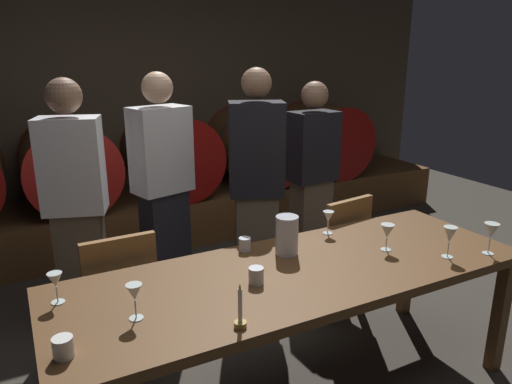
% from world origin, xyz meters
% --- Properties ---
extents(ground_plane, '(9.13, 9.13, 0.00)m').
position_xyz_m(ground_plane, '(0.00, 0.00, 0.00)').
color(ground_plane, '#3F3A33').
extents(back_wall, '(7.02, 0.24, 2.89)m').
position_xyz_m(back_wall, '(0.00, 3.08, 1.45)').
color(back_wall, brown).
rests_on(back_wall, ground).
extents(barrel_shelf, '(6.32, 0.90, 0.44)m').
position_xyz_m(barrel_shelf, '(0.00, 2.53, 0.22)').
color(barrel_shelf, brown).
rests_on(barrel_shelf, ground).
extents(wine_barrel_left, '(0.81, 0.91, 0.81)m').
position_xyz_m(wine_barrel_left, '(-0.94, 2.53, 0.84)').
color(wine_barrel_left, '#513319').
rests_on(wine_barrel_left, barrel_shelf).
extents(wine_barrel_center, '(0.81, 0.91, 0.81)m').
position_xyz_m(wine_barrel_center, '(0.02, 2.53, 0.84)').
color(wine_barrel_center, '#513319').
rests_on(wine_barrel_center, barrel_shelf).
extents(wine_barrel_right, '(0.81, 0.91, 0.81)m').
position_xyz_m(wine_barrel_right, '(0.94, 2.53, 0.84)').
color(wine_barrel_right, brown).
rests_on(wine_barrel_right, barrel_shelf).
extents(wine_barrel_far_right, '(0.81, 0.91, 0.81)m').
position_xyz_m(wine_barrel_far_right, '(1.85, 2.53, 0.84)').
color(wine_barrel_far_right, brown).
rests_on(wine_barrel_far_right, barrel_shelf).
extents(dining_table, '(2.49, 0.85, 0.75)m').
position_xyz_m(dining_table, '(-0.16, -0.10, 0.69)').
color(dining_table, brown).
rests_on(dining_table, ground).
extents(chair_left, '(0.41, 0.41, 0.88)m').
position_xyz_m(chair_left, '(-0.95, 0.56, 0.49)').
color(chair_left, brown).
rests_on(chair_left, ground).
extents(chair_right, '(0.45, 0.45, 0.88)m').
position_xyz_m(chair_right, '(0.56, 0.52, 0.49)').
color(chair_right, brown).
rests_on(chair_right, ground).
extents(guest_far_left, '(0.44, 0.35, 1.68)m').
position_xyz_m(guest_far_left, '(-1.06, 1.17, 0.87)').
color(guest_far_left, brown).
rests_on(guest_far_left, ground).
extents(guest_center_left, '(0.43, 0.33, 1.70)m').
position_xyz_m(guest_center_left, '(-0.48, 1.16, 0.87)').
color(guest_center_left, black).
rests_on(guest_center_left, ground).
extents(guest_center_right, '(0.44, 0.37, 1.73)m').
position_xyz_m(guest_center_right, '(0.14, 0.93, 0.89)').
color(guest_center_right, brown).
rests_on(guest_center_right, ground).
extents(guest_far_right, '(0.39, 0.26, 1.61)m').
position_xyz_m(guest_far_right, '(0.77, 1.16, 0.82)').
color(guest_far_right, brown).
rests_on(guest_far_right, ground).
extents(candle_center, '(0.05, 0.05, 0.20)m').
position_xyz_m(candle_center, '(-0.65, -0.44, 0.81)').
color(candle_center, olive).
rests_on(candle_center, dining_table).
extents(pitcher, '(0.13, 0.13, 0.22)m').
position_xyz_m(pitcher, '(-0.11, 0.10, 0.86)').
color(pitcher, silver).
rests_on(pitcher, dining_table).
extents(wine_glass_far_left, '(0.07, 0.07, 0.14)m').
position_xyz_m(wine_glass_far_left, '(-1.29, 0.12, 0.86)').
color(wine_glass_far_left, silver).
rests_on(wine_glass_far_left, dining_table).
extents(wine_glass_left, '(0.07, 0.07, 0.16)m').
position_xyz_m(wine_glass_left, '(-1.01, -0.17, 0.87)').
color(wine_glass_left, silver).
rests_on(wine_glass_left, dining_table).
extents(wine_glass_center_left, '(0.07, 0.07, 0.14)m').
position_xyz_m(wine_glass_center_left, '(0.27, 0.24, 0.86)').
color(wine_glass_center_left, white).
rests_on(wine_glass_center_left, dining_table).
extents(wine_glass_center_right, '(0.08, 0.08, 0.15)m').
position_xyz_m(wine_glass_center_right, '(0.42, -0.11, 0.86)').
color(wine_glass_center_right, silver).
rests_on(wine_glass_center_right, dining_table).
extents(wine_glass_right, '(0.07, 0.07, 0.18)m').
position_xyz_m(wine_glass_right, '(0.64, -0.34, 0.88)').
color(wine_glass_right, silver).
rests_on(wine_glass_right, dining_table).
extents(wine_glass_far_right, '(0.08, 0.08, 0.18)m').
position_xyz_m(wine_glass_far_right, '(0.88, -0.42, 0.89)').
color(wine_glass_far_right, silver).
rests_on(wine_glass_far_right, dining_table).
extents(cup_left, '(0.08, 0.08, 0.08)m').
position_xyz_m(cup_left, '(-1.31, -0.31, 0.79)').
color(cup_left, white).
rests_on(cup_left, dining_table).
extents(cup_center, '(0.07, 0.07, 0.08)m').
position_xyz_m(cup_center, '(-0.42, -0.13, 0.80)').
color(cup_center, silver).
rests_on(cup_center, dining_table).
extents(cup_right, '(0.07, 0.07, 0.08)m').
position_xyz_m(cup_right, '(-0.29, 0.25, 0.79)').
color(cup_right, silver).
rests_on(cup_right, dining_table).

